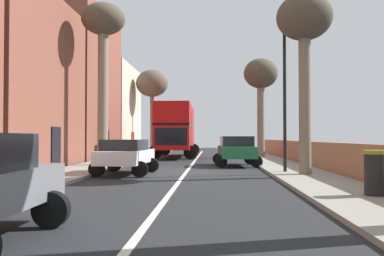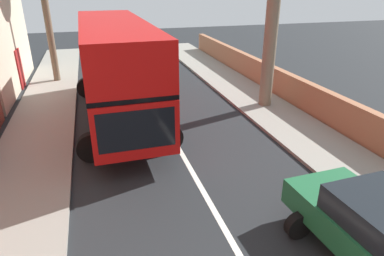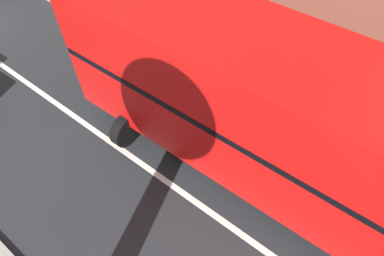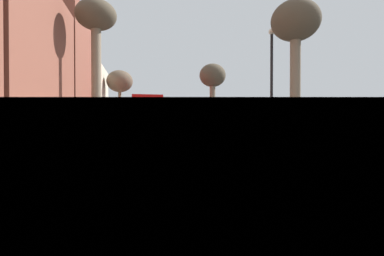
% 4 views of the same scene
% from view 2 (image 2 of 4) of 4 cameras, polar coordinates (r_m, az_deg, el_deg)
% --- Properties ---
extents(double_decker_bus, '(3.67, 10.33, 4.06)m').
position_cam_2_polar(double_decker_bus, '(14.20, -12.69, 10.36)').
color(double_decker_bus, red).
rests_on(double_decker_bus, ground).
extents(parked_car_green_right_2, '(2.61, 4.20, 1.64)m').
position_cam_2_polar(parked_car_green_right_2, '(7.88, 29.57, -15.20)').
color(parked_car_green_right_2, '#1E6038').
rests_on(parked_car_green_right_2, ground).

